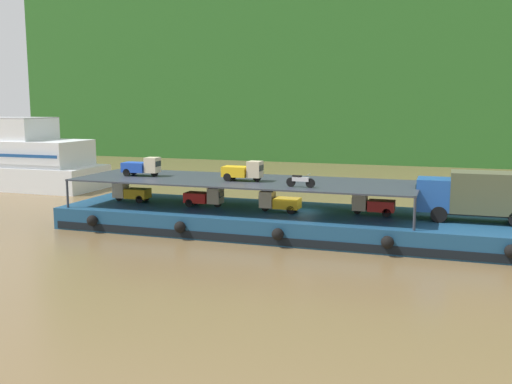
% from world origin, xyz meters
% --- Properties ---
extents(ground_plane, '(400.00, 400.00, 0.00)m').
position_xyz_m(ground_plane, '(0.00, 0.00, 0.00)').
color(ground_plane, brown).
extents(hillside_far_bank, '(119.01, 31.03, 40.23)m').
position_xyz_m(hillside_far_bank, '(0.00, 61.27, 22.66)').
color(hillside_far_bank, '#286023').
rests_on(hillside_far_bank, ground).
extents(cargo_barge, '(32.96, 8.81, 1.50)m').
position_xyz_m(cargo_barge, '(0.00, -0.03, 0.75)').
color(cargo_barge, navy).
rests_on(cargo_barge, ground).
extents(covered_lorry, '(7.87, 2.35, 3.10)m').
position_xyz_m(covered_lorry, '(11.49, 0.24, 3.19)').
color(covered_lorry, '#1E4C99').
rests_on(covered_lorry, cargo_barge).
extents(cargo_rack, '(23.76, 7.41, 2.00)m').
position_xyz_m(cargo_rack, '(-3.80, 0.00, 3.44)').
color(cargo_rack, '#2D333D').
rests_on(cargo_rack, cargo_barge).
extents(mini_truck_lower_stern, '(2.79, 1.28, 1.38)m').
position_xyz_m(mini_truck_lower_stern, '(-12.74, 0.08, 2.19)').
color(mini_truck_lower_stern, gold).
rests_on(mini_truck_lower_stern, cargo_barge).
extents(mini_truck_lower_aft, '(2.76, 1.24, 1.38)m').
position_xyz_m(mini_truck_lower_aft, '(-6.64, -0.18, 2.19)').
color(mini_truck_lower_aft, red).
rests_on(mini_truck_lower_aft, cargo_barge).
extents(mini_truck_lower_mid, '(2.75, 1.22, 1.38)m').
position_xyz_m(mini_truck_lower_mid, '(-1.03, -0.50, 2.19)').
color(mini_truck_lower_mid, gold).
rests_on(mini_truck_lower_mid, cargo_barge).
extents(mini_truck_lower_fore, '(2.74, 1.21, 1.38)m').
position_xyz_m(mini_truck_lower_fore, '(5.09, 0.47, 2.19)').
color(mini_truck_lower_fore, red).
rests_on(mini_truck_lower_fore, cargo_barge).
extents(mini_truck_upper_stern, '(2.78, 1.28, 1.38)m').
position_xyz_m(mini_truck_upper_stern, '(-11.56, -0.22, 4.19)').
color(mini_truck_upper_stern, '#1E47B7').
rests_on(mini_truck_upper_stern, cargo_rack).
extents(mini_truck_upper_mid, '(2.75, 1.21, 1.38)m').
position_xyz_m(mini_truck_upper_mid, '(-3.61, -0.47, 4.19)').
color(mini_truck_upper_mid, gold).
rests_on(mini_truck_upper_mid, cargo_rack).
extents(motorcycle_upper_port, '(1.90, 0.55, 0.87)m').
position_xyz_m(motorcycle_upper_port, '(0.85, -2.22, 3.93)').
color(motorcycle_upper_port, black).
rests_on(motorcycle_upper_port, cargo_rack).
extents(passenger_ferry_upstream, '(20.62, 6.88, 7.30)m').
position_xyz_m(passenger_ferry_upstream, '(-34.60, 12.04, 3.05)').
color(passenger_ferry_upstream, silver).
rests_on(passenger_ferry_upstream, ground).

